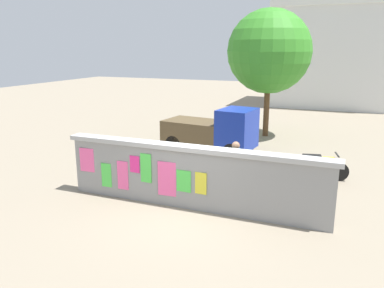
% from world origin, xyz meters
% --- Properties ---
extents(ground, '(60.00, 60.00, 0.00)m').
position_xyz_m(ground, '(0.00, 8.00, 0.00)').
color(ground, gray).
extents(poster_wall, '(7.22, 0.42, 1.66)m').
position_xyz_m(poster_wall, '(-0.01, -0.00, 0.85)').
color(poster_wall, gray).
rests_on(poster_wall, ground).
extents(auto_rickshaw_truck, '(3.77, 1.97, 1.85)m').
position_xyz_m(auto_rickshaw_truck, '(-1.18, 5.16, 0.90)').
color(auto_rickshaw_truck, black).
rests_on(auto_rickshaw_truck, ground).
extents(motorcycle, '(1.88, 0.67, 0.87)m').
position_xyz_m(motorcycle, '(2.83, 3.49, 0.46)').
color(motorcycle, black).
rests_on(motorcycle, ground).
extents(bicycle_near, '(1.69, 0.49, 0.95)m').
position_xyz_m(bicycle_near, '(-1.46, 1.68, 0.36)').
color(bicycle_near, black).
rests_on(bicycle_near, ground).
extents(bicycle_far, '(1.69, 0.46, 0.95)m').
position_xyz_m(bicycle_far, '(1.06, 2.51, 0.36)').
color(bicycle_far, black).
rests_on(bicycle_far, ground).
extents(person_walking, '(0.40, 0.40, 1.62)m').
position_xyz_m(person_walking, '(0.87, 1.04, 0.99)').
color(person_walking, purple).
rests_on(person_walking, ground).
extents(tree_roadside, '(3.78, 3.78, 5.79)m').
position_xyz_m(tree_roadside, '(0.09, 9.07, 3.89)').
color(tree_roadside, brown).
rests_on(tree_roadside, ground).
extents(building_background, '(8.42, 6.33, 7.16)m').
position_xyz_m(building_background, '(2.51, 20.96, 3.60)').
color(building_background, silver).
rests_on(building_background, ground).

